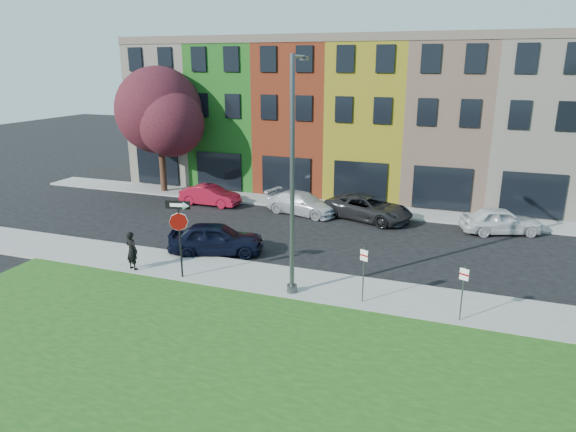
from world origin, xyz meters
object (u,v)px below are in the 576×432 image
at_px(stop_sign, 179,224).
at_px(sedan_near, 216,238).
at_px(man, 132,251).
at_px(street_lamp, 293,179).

xyz_separation_m(stop_sign, sedan_near, (-0.06, 3.24, -1.71)).
bearing_deg(man, street_lamp, -163.28).
relative_size(man, sedan_near, 0.36).
height_order(sedan_near, street_lamp, street_lamp).
xyz_separation_m(man, street_lamp, (7.27, 0.35, 3.66)).
relative_size(man, street_lamp, 0.19).
bearing_deg(street_lamp, stop_sign, 177.24).
height_order(stop_sign, street_lamp, street_lamp).
bearing_deg(sedan_near, man, 124.08).
distance_m(man, street_lamp, 8.15).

